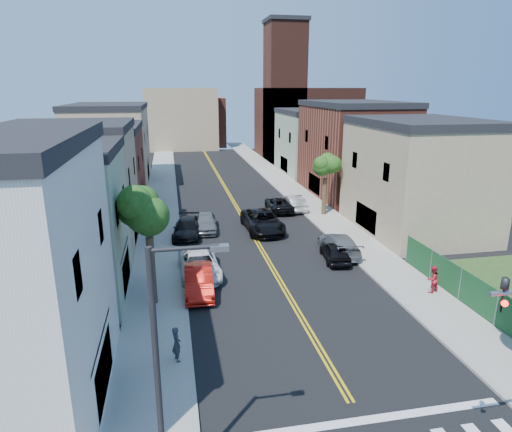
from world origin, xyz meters
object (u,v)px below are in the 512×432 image
grey_car_left (206,222)px  black_suv_lane (262,221)px  pedestrian_left (177,344)px  white_pickup (199,264)px  dark_car_right_far (279,204)px  silver_car_right (293,203)px  black_car_left (187,229)px  grey_car_right (339,244)px  red_sedan (199,281)px  pedestrian_right (432,279)px  black_car_right (335,251)px

grey_car_left → black_suv_lane: size_ratio=0.73×
black_suv_lane → pedestrian_left: 19.83m
white_pickup → dark_car_right_far: white_pickup is taller
silver_car_right → dark_car_right_far: 1.56m
white_pickup → black_car_left: (-0.48, 8.07, -0.01)m
grey_car_right → dark_car_right_far: size_ratio=1.03×
red_sedan → grey_car_right: (10.75, 4.61, -0.02)m
white_pickup → dark_car_right_far: 17.13m
black_suv_lane → pedestrian_left: bearing=-114.7°
white_pickup → grey_car_left: (1.22, 9.53, 0.02)m
pedestrian_left → pedestrian_right: (15.20, 4.19, 0.01)m
pedestrian_right → black_car_right: bearing=-75.5°
dark_car_right_far → grey_car_left: bearing=37.3°
black_car_left → dark_car_right_far: bearing=41.8°
dark_car_right_far → black_suv_lane: size_ratio=0.81×
grey_car_right → dark_car_right_far: bearing=-80.0°
silver_car_right → pedestrian_left: size_ratio=2.83×
black_car_left → silver_car_right: silver_car_right is taller
grey_car_left → red_sedan: bearing=-92.6°
grey_car_left → silver_car_right: 10.67m
grey_car_right → pedestrian_left: (-12.20, -11.70, 0.21)m
black_car_right → pedestrian_right: bearing=128.7°
dark_car_right_far → white_pickup: bearing=62.5°
white_pickup → silver_car_right: (10.52, 14.75, 0.00)m
grey_car_left → black_car_left: bearing=-135.3°
black_car_right → dark_car_right_far: 13.83m
black_car_left → black_car_right: bearing=-28.2°
grey_car_right → pedestrian_left: 16.91m
grey_car_right → black_suv_lane: size_ratio=0.83×
grey_car_right → grey_car_left: bearing=-36.0°
black_car_right → pedestrian_left: 15.53m
red_sedan → grey_car_right: bearing=25.2°
grey_car_right → black_car_right: bearing=61.1°
white_pickup → grey_car_left: 9.61m
white_pickup → silver_car_right: size_ratio=1.18×
grey_car_left → black_suv_lane: 4.92m
black_car_right → grey_car_right: bearing=-114.0°
white_pickup → black_car_left: white_pickup is taller
grey_car_right → silver_car_right: 12.74m
red_sedan → grey_car_left: bearing=85.2°
black_car_left → pedestrian_left: (-1.20, -17.77, 0.22)m
grey_car_left → black_car_right: bearing=-41.5°
dark_car_right_far → red_sedan: bearing=65.9°
black_car_left → pedestrian_right: size_ratio=3.12×
grey_car_left → black_car_right: grey_car_left is taller
red_sedan → white_pickup: (0.22, 2.60, -0.02)m
silver_car_right → pedestrian_right: bearing=96.4°
black_car_right → pedestrian_right: (3.76, -6.30, 0.29)m
red_sedan → grey_car_left: size_ratio=1.03×
red_sedan → pedestrian_right: 14.05m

